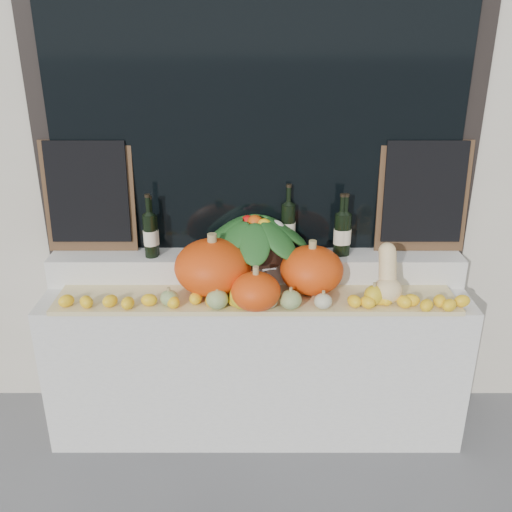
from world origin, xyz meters
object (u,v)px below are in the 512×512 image
(butternut_squash, at_px, (388,278))
(produce_bowl, at_px, (255,235))
(pumpkin_right, at_px, (312,270))
(pumpkin_left, at_px, (213,267))
(wine_bottle_tall, at_px, (288,227))

(butternut_squash, bearing_deg, produce_bowl, 157.51)
(pumpkin_right, relative_size, produce_bowl, 0.54)
(pumpkin_left, bearing_deg, produce_bowl, 41.27)
(pumpkin_left, bearing_deg, pumpkin_right, 0.51)
(butternut_squash, distance_m, wine_bottle_tall, 0.63)
(pumpkin_left, relative_size, produce_bowl, 0.65)
(butternut_squash, bearing_deg, pumpkin_left, 174.39)
(butternut_squash, height_order, produce_bowl, produce_bowl)
(produce_bowl, bearing_deg, pumpkin_left, -138.73)
(pumpkin_left, distance_m, butternut_squash, 0.91)
(pumpkin_left, xyz_separation_m, produce_bowl, (0.22, 0.19, 0.10))
(butternut_squash, height_order, wine_bottle_tall, wine_bottle_tall)
(butternut_squash, relative_size, produce_bowl, 0.47)
(pumpkin_right, xyz_separation_m, wine_bottle_tall, (-0.11, 0.26, 0.15))
(pumpkin_left, distance_m, produce_bowl, 0.31)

